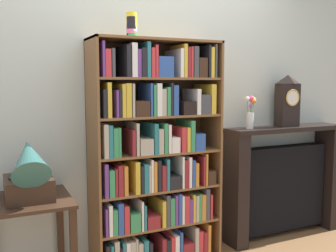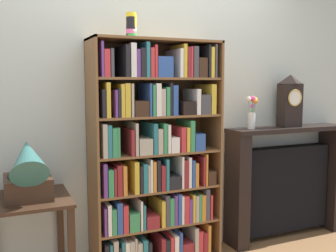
# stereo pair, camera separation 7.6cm
# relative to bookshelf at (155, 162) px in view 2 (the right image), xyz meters

# --- Properties ---
(wall_back) EXTENTS (5.07, 0.08, 2.60)m
(wall_back) POSITION_rel_bookshelf_xyz_m (0.20, 0.23, 0.47)
(wall_back) COLOR beige
(wall_back) RESTS_ON ground
(bookshelf) EXTENTS (1.00, 0.35, 1.76)m
(bookshelf) POSITION_rel_bookshelf_xyz_m (0.00, 0.00, 0.00)
(bookshelf) COLOR brown
(bookshelf) RESTS_ON ground
(cup_stack) EXTENTS (0.08, 0.08, 0.18)m
(cup_stack) POSITION_rel_bookshelf_xyz_m (-0.19, -0.02, 1.02)
(cup_stack) COLOR green
(cup_stack) RESTS_ON bookshelf
(side_table_left) EXTENTS (0.53, 0.55, 0.69)m
(side_table_left) POSITION_rel_bookshelf_xyz_m (-0.93, -0.09, -0.31)
(side_table_left) COLOR #382316
(side_table_left) RESTS_ON ground
(gramophone) EXTENTS (0.29, 0.47, 0.47)m
(gramophone) POSITION_rel_bookshelf_xyz_m (-0.93, -0.15, 0.04)
(gramophone) COLOR #382316
(gramophone) RESTS_ON side_table_left
(fireplace_mantel) EXTENTS (1.21, 0.27, 1.04)m
(fireplace_mantel) POSITION_rel_bookshelf_xyz_m (1.34, 0.08, -0.32)
(fireplace_mantel) COLOR black
(fireplace_mantel) RESTS_ON ground
(mantel_clock) EXTENTS (0.20, 0.13, 0.47)m
(mantel_clock) POSITION_rel_bookshelf_xyz_m (1.34, 0.05, 0.45)
(mantel_clock) COLOR black
(mantel_clock) RESTS_ON fireplace_mantel
(flower_vase) EXTENTS (0.12, 0.10, 0.29)m
(flower_vase) POSITION_rel_bookshelf_xyz_m (0.94, 0.06, 0.36)
(flower_vase) COLOR silver
(flower_vase) RESTS_ON fireplace_mantel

